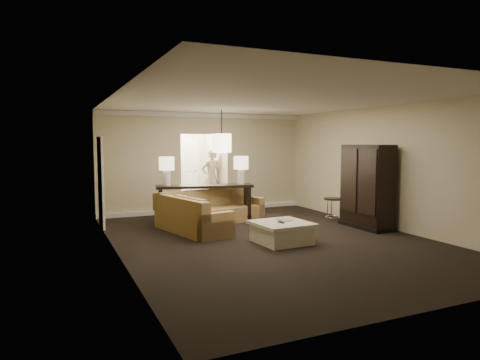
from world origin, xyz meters
name	(u,v)px	position (x,y,z in m)	size (l,w,h in m)	color
ground	(271,240)	(0.00, 0.00, 0.00)	(8.00, 8.00, 0.00)	black
wall_back	(205,162)	(0.00, 4.00, 1.40)	(6.00, 0.04, 2.80)	#C0B691
wall_front	(438,192)	(0.00, -4.00, 1.40)	(6.00, 0.04, 2.80)	#C0B691
wall_left	(117,176)	(-3.00, 0.00, 1.40)	(0.04, 8.00, 2.80)	#C0B691
wall_right	(388,167)	(3.00, 0.00, 1.40)	(0.04, 8.00, 2.80)	#C0B691
ceiling	(272,100)	(0.00, 0.00, 2.80)	(6.00, 8.00, 0.02)	silver
crown_molding	(205,115)	(0.00, 3.95, 2.73)	(6.00, 0.10, 0.12)	white
baseboard	(206,209)	(0.00, 3.95, 0.06)	(6.00, 0.10, 0.12)	white
side_door	(101,182)	(-2.97, 2.80, 1.05)	(0.05, 0.90, 2.10)	white
foyer	(191,164)	(0.00, 5.34, 1.30)	(1.44, 2.02, 2.80)	beige
sectional_sofa	(208,213)	(-0.69, 1.84, 0.32)	(2.83, 2.62, 0.81)	brown
coffee_table	(282,232)	(0.07, -0.31, 0.21)	(1.09, 1.09, 0.43)	silver
console_table	(205,200)	(-0.56, 2.44, 0.55)	(2.44, 1.04, 0.92)	black
armoire	(367,188)	(2.59, 0.20, 0.92)	(0.57, 1.33, 1.91)	black
drink_table	(333,205)	(2.40, 1.20, 0.42)	(0.47, 0.47, 0.58)	black
table_lamp_left	(167,166)	(-1.46, 2.63, 1.39)	(0.37, 0.37, 0.70)	white
table_lamp_right	(241,166)	(0.34, 2.24, 1.39)	(0.37, 0.37, 0.70)	white
pendant_light	(222,143)	(0.00, 2.70, 1.95)	(0.38, 0.38, 1.09)	black
person	(211,175)	(0.45, 4.71, 0.99)	(0.72, 0.48, 1.98)	beige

